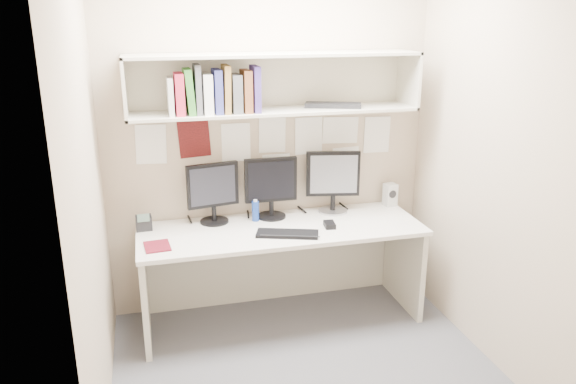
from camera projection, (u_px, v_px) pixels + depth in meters
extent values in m
cube|color=#4D4D52|center=(306.00, 368.00, 3.60)|extent=(2.40, 2.00, 0.01)
cube|color=tan|center=(269.00, 138.00, 4.13)|extent=(2.40, 0.02, 2.60)
cube|color=tan|center=(378.00, 238.00, 2.28)|extent=(2.40, 0.02, 2.60)
cube|color=tan|center=(87.00, 189.00, 2.92)|extent=(0.02, 2.00, 2.60)
cube|color=tan|center=(493.00, 160.00, 3.49)|extent=(0.02, 2.00, 2.60)
cube|color=silver|center=(281.00, 229.00, 3.97)|extent=(2.00, 0.70, 0.03)
cube|color=beige|center=(271.00, 258.00, 4.39)|extent=(1.96, 0.02, 0.70)
cube|color=beige|center=(275.00, 111.00, 3.88)|extent=(2.00, 0.38, 0.02)
cube|color=beige|center=(275.00, 54.00, 3.76)|extent=(2.00, 0.38, 0.02)
cube|color=beige|center=(269.00, 80.00, 3.98)|extent=(2.00, 0.02, 0.40)
cube|color=beige|center=(124.00, 88.00, 3.58)|extent=(0.02, 0.38, 0.40)
cube|color=beige|center=(408.00, 79.00, 4.06)|extent=(0.02, 0.38, 0.40)
cylinder|color=black|center=(214.00, 221.00, 4.06)|extent=(0.21, 0.21, 0.02)
cylinder|color=black|center=(214.00, 214.00, 4.04)|extent=(0.03, 0.03, 0.10)
cube|color=black|center=(213.00, 185.00, 3.99)|extent=(0.38, 0.10, 0.32)
cube|color=black|center=(213.00, 186.00, 3.97)|extent=(0.32, 0.06, 0.27)
cylinder|color=black|center=(272.00, 216.00, 4.16)|extent=(0.21, 0.21, 0.02)
cylinder|color=black|center=(271.00, 208.00, 4.14)|extent=(0.03, 0.03, 0.11)
cube|color=black|center=(271.00, 180.00, 4.09)|extent=(0.39, 0.04, 0.33)
cube|color=black|center=(271.00, 181.00, 4.07)|extent=(0.34, 0.01, 0.28)
cylinder|color=#A5A5AA|center=(333.00, 211.00, 4.28)|extent=(0.22, 0.22, 0.02)
cylinder|color=black|center=(333.00, 203.00, 4.26)|extent=(0.04, 0.04, 0.11)
cube|color=black|center=(333.00, 174.00, 4.20)|extent=(0.40, 0.12, 0.34)
cube|color=#A2A1A6|center=(334.00, 174.00, 4.18)|extent=(0.35, 0.07, 0.29)
cube|color=black|center=(287.00, 234.00, 3.82)|extent=(0.45, 0.28, 0.02)
cube|color=black|center=(329.00, 225.00, 3.96)|extent=(0.09, 0.12, 0.04)
cube|color=#BBBBB7|center=(390.00, 195.00, 4.39)|extent=(0.10, 0.10, 0.18)
cylinder|color=black|center=(393.00, 194.00, 4.35)|extent=(0.06, 0.01, 0.06)
cylinder|color=navy|center=(255.00, 211.00, 4.07)|extent=(0.05, 0.05, 0.15)
cylinder|color=white|center=(255.00, 201.00, 4.05)|extent=(0.03, 0.03, 0.02)
cube|color=maroon|center=(157.00, 246.00, 3.63)|extent=(0.18, 0.21, 0.01)
cube|color=black|center=(144.00, 223.00, 3.91)|extent=(0.11, 0.10, 0.10)
cube|color=#4C6659|center=(143.00, 218.00, 3.84)|extent=(0.08, 0.01, 0.05)
cube|color=silver|center=(170.00, 96.00, 3.62)|extent=(0.03, 0.20, 0.24)
cube|color=#BE233D|center=(179.00, 94.00, 3.63)|extent=(0.06, 0.20, 0.27)
cube|color=#2F7627|center=(189.00, 92.00, 3.64)|extent=(0.05, 0.20, 0.30)
cube|color=#4D4D52|center=(198.00, 89.00, 3.65)|extent=(0.04, 0.20, 0.32)
cube|color=white|center=(207.00, 94.00, 3.68)|extent=(0.06, 0.20, 0.26)
cube|color=navy|center=(217.00, 91.00, 3.69)|extent=(0.05, 0.20, 0.29)
cube|color=olive|center=(226.00, 89.00, 3.70)|extent=(0.04, 0.20, 0.31)
cube|color=#48484B|center=(236.00, 93.00, 3.72)|extent=(0.06, 0.20, 0.25)
cube|color=brown|center=(246.00, 91.00, 3.74)|extent=(0.05, 0.20, 0.28)
cube|color=navy|center=(255.00, 89.00, 3.75)|extent=(0.04, 0.20, 0.30)
cube|color=black|center=(333.00, 105.00, 3.97)|extent=(0.42, 0.28, 0.03)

